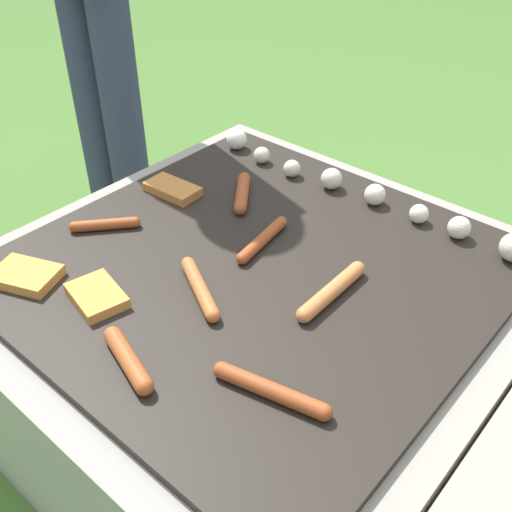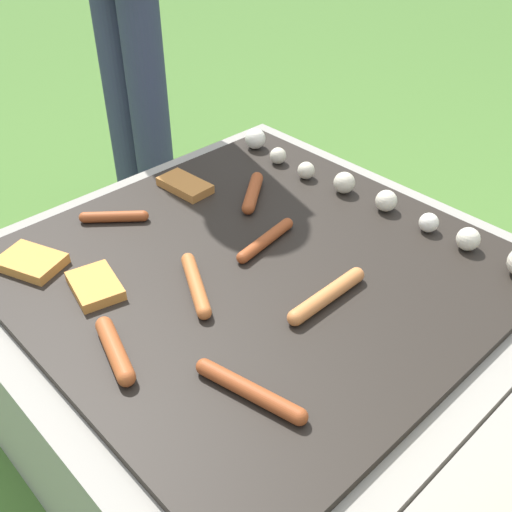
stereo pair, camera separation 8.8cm
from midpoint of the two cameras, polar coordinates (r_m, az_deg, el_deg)
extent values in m
plane|color=#47702D|center=(1.44, -1.79, -14.30)|extent=(14.00, 14.00, 0.00)
cube|color=gray|center=(1.29, -1.96, -8.64)|extent=(0.96, 0.96, 0.40)
cube|color=black|center=(1.15, -2.18, -1.22)|extent=(0.85, 0.85, 0.02)
cylinder|color=#2D334C|center=(1.97, -16.48, 13.67)|extent=(0.12, 0.12, 0.79)
cylinder|color=#2D334C|center=(1.86, -13.93, 12.74)|extent=(0.12, 0.12, 0.79)
cylinder|color=#B7602D|center=(1.08, -7.72, -3.13)|extent=(0.15, 0.10, 0.03)
sphere|color=#B7602D|center=(1.02, -6.61, -5.73)|extent=(0.03, 0.03, 0.03)
sphere|color=#B7602D|center=(1.14, -8.71, -0.79)|extent=(0.03, 0.03, 0.03)
cylinder|color=#93421E|center=(0.90, -1.43, -12.77)|extent=(0.17, 0.06, 0.03)
sphere|color=#93421E|center=(0.88, 3.56, -14.75)|extent=(0.03, 0.03, 0.03)
sphere|color=#93421E|center=(0.93, -6.05, -10.83)|extent=(0.03, 0.03, 0.03)
cylinder|color=#93421E|center=(1.28, -16.11, 2.85)|extent=(0.10, 0.11, 0.02)
sphere|color=#93421E|center=(1.30, -18.79, 2.58)|extent=(0.02, 0.02, 0.02)
sphere|color=#93421E|center=(1.28, -13.38, 3.11)|extent=(0.02, 0.02, 0.02)
cylinder|color=#93421E|center=(1.34, -3.20, 5.96)|extent=(0.10, 0.12, 0.03)
sphere|color=#93421E|center=(1.28, -3.49, 4.46)|extent=(0.03, 0.03, 0.03)
sphere|color=#93421E|center=(1.40, -2.94, 7.35)|extent=(0.03, 0.03, 0.03)
cylinder|color=#93421E|center=(1.19, -1.48, 1.52)|extent=(0.05, 0.15, 0.02)
sphere|color=#93421E|center=(1.24, 0.41, 3.20)|extent=(0.02, 0.02, 0.02)
sphere|color=#93421E|center=(1.14, -3.53, -0.30)|extent=(0.02, 0.02, 0.02)
cylinder|color=#A34C23|center=(0.97, -14.69, -9.61)|extent=(0.13, 0.06, 0.03)
sphere|color=#A34C23|center=(0.93, -13.32, -12.09)|extent=(0.03, 0.03, 0.03)
sphere|color=#A34C23|center=(1.02, -15.92, -7.34)|extent=(0.03, 0.03, 0.03)
cylinder|color=#C6753D|center=(1.06, 4.92, -3.39)|extent=(0.03, 0.17, 0.03)
sphere|color=#C6753D|center=(1.12, 7.43, -1.28)|extent=(0.03, 0.03, 0.03)
sphere|color=#C6753D|center=(1.01, 2.14, -5.71)|extent=(0.03, 0.03, 0.03)
cube|color=#D18438|center=(1.20, -23.08, -1.78)|extent=(0.14, 0.12, 0.02)
cube|color=#D18438|center=(1.11, -17.15, -3.71)|extent=(0.12, 0.10, 0.02)
cube|color=#B27033|center=(1.38, -9.78, 6.26)|extent=(0.13, 0.08, 0.02)
sphere|color=silver|center=(1.55, -3.50, 11.03)|extent=(0.05, 0.05, 0.05)
sphere|color=beige|center=(1.48, -1.16, 9.55)|extent=(0.04, 0.04, 0.04)
sphere|color=beige|center=(1.42, 1.67, 8.30)|extent=(0.04, 0.04, 0.04)
sphere|color=beige|center=(1.38, 5.39, 7.29)|extent=(0.05, 0.05, 0.05)
sphere|color=beige|center=(1.33, 9.42, 5.75)|extent=(0.05, 0.05, 0.05)
sphere|color=silver|center=(1.29, 13.40, 3.89)|extent=(0.04, 0.04, 0.04)
sphere|color=beige|center=(1.26, 16.92, 2.55)|extent=(0.05, 0.05, 0.05)
camera|label=1|loc=(0.04, -92.22, -1.65)|focal=42.00mm
camera|label=2|loc=(0.04, 87.78, 1.65)|focal=42.00mm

